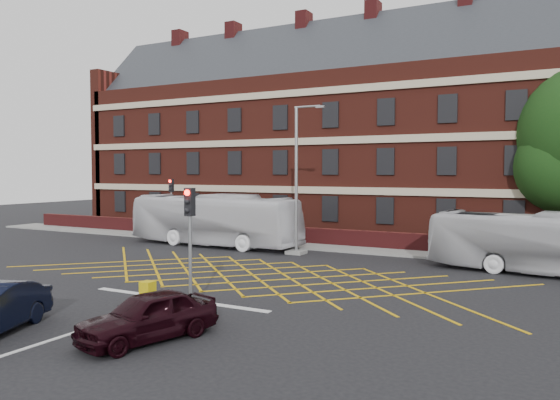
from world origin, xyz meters
The scene contains 15 objects.
ground centered at (0.00, 0.00, 0.00)m, with size 120.00×120.00×0.00m, color black.
victorian_building centered at (0.25, 22.00, 7.84)m, with size 51.00×12.17×20.40m.
boundary_wall centered at (0.00, 13.00, 0.55)m, with size 56.00×0.50×1.10m, color #531617.
far_pavement centered at (0.00, 12.00, 0.06)m, with size 60.00×3.00×0.12m, color slate.
box_junction_hatching centered at (0.00, 2.00, 0.01)m, with size 11.50×0.12×0.02m, color #CC990C.
stop_line centered at (0.00, -3.50, 0.01)m, with size 8.00×0.30×0.02m, color silver.
centre_line centered at (0.00, -10.00, 0.01)m, with size 0.15×14.00×0.02m, color silver.
bus_left centered at (-7.42, 9.46, 1.68)m, with size 2.83×12.08×3.36m, color silver.
bus_right centered at (12.03, 8.50, 1.47)m, with size 2.47×10.57×2.95m, color silver.
car_maroon centered at (2.44, -7.86, 0.70)m, with size 1.66×4.14×1.41m, color black.
traffic_light_near centered at (1.65, -4.85, 1.76)m, with size 0.70×0.70×4.27m.
traffic_light_far centered at (-12.81, 11.74, 1.76)m, with size 0.70×0.70×4.27m.
street_lamp centered at (-1.06, 8.81, 2.93)m, with size 2.25×1.00×8.60m.
direction_signs centered at (-13.61, 11.14, 1.38)m, with size 1.10×0.16×2.20m.
utility_cabinet centered at (0.07, -5.22, 0.50)m, with size 0.43×0.42×1.00m, color gold.
Camera 1 is at (13.03, -19.63, 4.83)m, focal length 35.00 mm.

